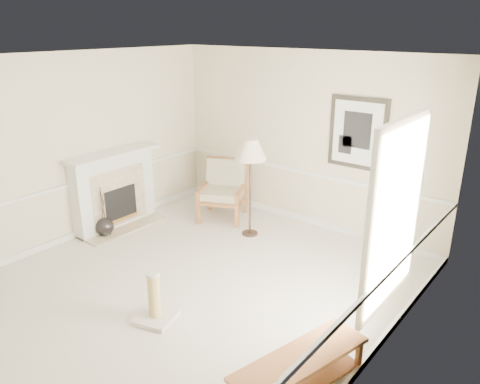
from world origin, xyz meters
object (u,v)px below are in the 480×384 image
(scratching_post, at_px, (155,305))
(bench, at_px, (300,369))
(floor_lamp, at_px, (250,152))
(floor_vase, at_px, (105,227))
(armchair, at_px, (224,187))

(scratching_post, bearing_deg, bench, 1.55)
(floor_lamp, height_order, scratching_post, floor_lamp)
(floor_vase, height_order, armchair, armchair)
(floor_vase, relative_size, armchair, 0.80)
(scratching_post, bearing_deg, floor_vase, 156.26)
(armchair, relative_size, floor_lamp, 0.67)
(floor_vase, xyz_separation_m, scratching_post, (2.37, -1.04, 0.04))
(floor_vase, relative_size, scratching_post, 1.38)
(floor_vase, height_order, bench, floor_vase)
(armchair, distance_m, floor_lamp, 1.25)
(bench, bearing_deg, floor_vase, 167.02)
(floor_vase, bearing_deg, scratching_post, -23.74)
(bench, bearing_deg, scratching_post, -178.45)
(floor_vase, distance_m, floor_lamp, 2.66)
(floor_vase, relative_size, floor_lamp, 0.54)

